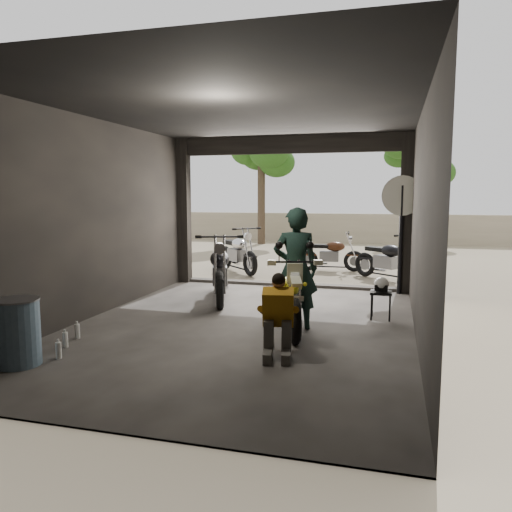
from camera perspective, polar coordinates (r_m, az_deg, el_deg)
The scene contains 16 objects.
ground at distance 7.58m, azimuth -1.65°, elevation -8.18°, with size 80.00×80.00×0.00m, color #7A6D56.
garage at distance 7.87m, azimuth -0.51°, elevation 1.86°, with size 7.00×7.13×3.20m.
boundary_wall at distance 21.14m, azimuth 9.56°, elevation 3.18°, with size 18.00×0.30×1.20m, color gray.
tree_left at distance 20.25m, azimuth 0.62°, elevation 12.70°, with size 2.20×2.20×5.60m.
tree_right at distance 21.05m, azimuth 17.47°, elevation 11.00°, with size 2.20×2.20×5.00m.
main_bike at distance 7.25m, azimuth 4.01°, elevation -4.29°, with size 0.70×1.70×1.13m, color beige, non-canonical shape.
left_bike at distance 9.36m, azimuth -4.16°, elevation -1.25°, with size 0.78×1.89×1.28m, color black, non-canonical shape.
outside_bike_a at distance 12.73m, azimuth -2.17°, elevation 0.73°, with size 0.72×1.75×1.18m, color black, non-canonical shape.
outside_bike_b at distance 13.12m, azimuth 8.56°, elevation 0.51°, with size 0.62×1.52×1.03m, color #3D1E0E, non-canonical shape.
outside_bike_c at distance 11.98m, azimuth 14.73°, elevation -0.06°, with size 0.68×1.64×1.11m, color black, non-canonical shape.
rider at distance 7.35m, azimuth 4.55°, elevation -1.47°, with size 0.66×0.43×1.81m, color black.
mechanic at distance 6.09m, azimuth 2.50°, elevation -7.15°, with size 0.51×0.69×0.99m, color #C18619, non-canonical shape.
stool at distance 8.17m, azimuth 14.11°, elevation -4.44°, with size 0.33×0.33×0.47m.
helmet at distance 8.18m, azimuth 14.13°, elevation -3.11°, with size 0.23×0.25×0.22m, color white.
oil_drum at distance 6.44m, azimuth -25.63°, elevation -7.98°, with size 0.51×0.51×0.79m, color #425A6F.
sign_post at distance 10.21m, azimuth 16.30°, elevation 4.52°, with size 0.79×0.08×2.36m.
Camera 1 is at (2.15, -6.99, 1.99)m, focal length 35.00 mm.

